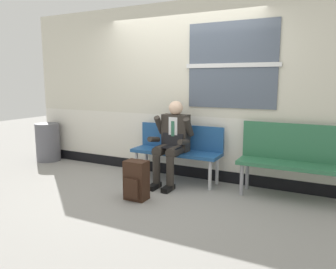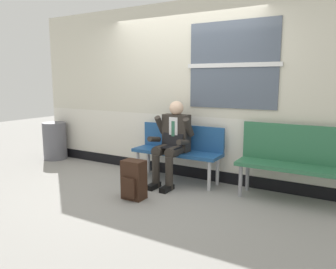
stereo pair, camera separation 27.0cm
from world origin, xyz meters
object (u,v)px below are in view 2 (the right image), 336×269
bench_with_person (179,148)px  trash_bin (55,141)px  bench_empty (293,158)px  backpack (134,180)px  person_seated (172,141)px

bench_with_person → trash_bin: (-2.74, -0.02, -0.15)m
bench_empty → backpack: 2.06m
backpack → trash_bin: bearing=159.5°
backpack → trash_bin: size_ratio=0.71×
person_seated → bench_empty: bearing=7.1°
trash_bin → bench_with_person: bearing=0.4°
bench_empty → person_seated: person_seated is taller
bench_empty → trash_bin: size_ratio=1.91×
person_seated → bench_with_person: bearing=90.0°
bench_with_person → bench_empty: 1.66m
bench_empty → person_seated: 1.68m
bench_with_person → trash_bin: bench_with_person is taller
backpack → trash_bin: trash_bin is taller
bench_empty → trash_bin: 4.41m
backpack → trash_bin: 2.82m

